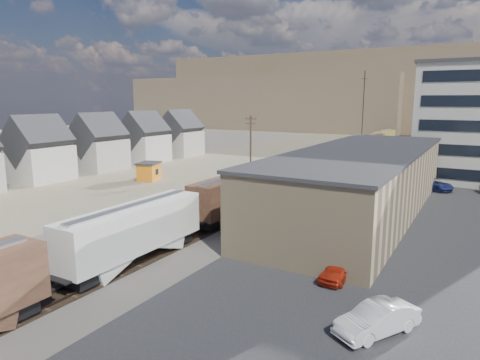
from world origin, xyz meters
The scene contains 15 objects.
ground centered at (0.00, 0.00, 0.00)m, with size 300.00×300.00×0.00m, color #6B6356.
ballast_bed centered at (0.00, 50.00, 0.03)m, with size 18.00×200.00×0.06m, color #4C4742.
dirt_yard centered at (-20.00, 40.00, 0.01)m, with size 24.00×180.00×0.03m, color #6C634A.
asphalt_lot centered at (22.00, 35.00, 0.02)m, with size 26.00×120.00×0.04m, color #232326.
rail_tracks centered at (-0.55, 50.00, 0.11)m, with size 11.40×200.00×0.24m.
freight_train centered at (3.80, 38.52, 2.79)m, with size 3.00×119.74×4.46m.
warehouse centered at (14.98, 25.00, 3.65)m, with size 12.40×40.40×7.25m.
utility_pole_north centered at (-8.50, 42.00, 5.30)m, with size 2.20×0.32×10.00m.
radio_mast centered at (6.00, 60.00, 9.12)m, with size 1.20×0.16×18.00m.
townhouse_row centered at (-34.00, 25.00, 4.34)m, with size 8.15×68.16×10.47m.
hills_north centered at (0.17, 167.92, 14.10)m, with size 265.00×80.00×32.00m.
maintenance_shed centered at (-19.20, 27.81, 1.48)m, with size 4.09×4.68×2.89m.
parked_car_red centered at (18.66, 5.50, 0.71)m, with size 1.68×4.19×1.43m, color #B02410.
parked_car_white centered at (22.68, -0.44, 0.84)m, with size 1.78×5.11×1.68m, color white.
parked_car_blue centered at (20.84, 42.36, 0.81)m, with size 2.69×5.84×1.62m, color navy.
Camera 1 is at (27.00, -22.96, 12.78)m, focal length 32.00 mm.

